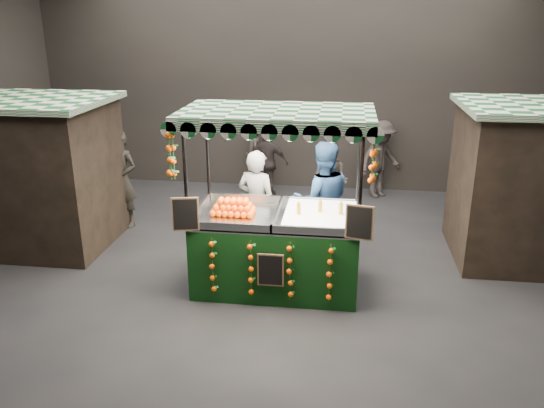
# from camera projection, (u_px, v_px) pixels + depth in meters

# --- Properties ---
(ground) EXTENTS (12.00, 12.00, 0.00)m
(ground) POSITION_uv_depth(u_px,v_px,m) (268.00, 281.00, 8.53)
(ground) COLOR black
(ground) RESTS_ON ground
(market_hall) EXTENTS (12.10, 10.10, 5.05)m
(market_hall) POSITION_uv_depth(u_px,v_px,m) (268.00, 57.00, 7.42)
(market_hall) COLOR black
(market_hall) RESTS_ON ground
(neighbour_stall_left) EXTENTS (3.00, 2.20, 2.60)m
(neighbour_stall_left) POSITION_uv_depth(u_px,v_px,m) (27.00, 172.00, 9.59)
(neighbour_stall_left) COLOR black
(neighbour_stall_left) RESTS_ON ground
(juice_stall) EXTENTS (2.78, 1.63, 2.69)m
(juice_stall) POSITION_uv_depth(u_px,v_px,m) (277.00, 236.00, 8.09)
(juice_stall) COLOR black
(juice_stall) RESTS_ON ground
(vendor_grey) EXTENTS (0.78, 0.62, 1.86)m
(vendor_grey) POSITION_uv_depth(u_px,v_px,m) (257.00, 205.00, 9.11)
(vendor_grey) COLOR gray
(vendor_grey) RESTS_ON ground
(vendor_blue) EXTENTS (1.12, 0.96, 2.02)m
(vendor_blue) POSITION_uv_depth(u_px,v_px,m) (322.00, 202.00, 9.03)
(vendor_blue) COLOR navy
(vendor_blue) RESTS_ON ground
(shopper_0) EXTENTS (0.75, 0.56, 1.87)m
(shopper_0) POSITION_uv_depth(u_px,v_px,m) (121.00, 180.00, 10.46)
(shopper_0) COLOR black
(shopper_0) RESTS_ON ground
(shopper_1) EXTENTS (0.95, 0.86, 1.59)m
(shopper_1) POSITION_uv_depth(u_px,v_px,m) (330.00, 182.00, 10.79)
(shopper_1) COLOR #2D2825
(shopper_1) RESTS_ON ground
(shopper_2) EXTENTS (0.96, 0.50, 1.57)m
(shopper_2) POSITION_uv_depth(u_px,v_px,m) (268.00, 162.00, 12.23)
(shopper_2) COLOR #2A2322
(shopper_2) RESTS_ON ground
(shopper_3) EXTENTS (1.26, 1.21, 1.72)m
(shopper_3) POSITION_uv_depth(u_px,v_px,m) (380.00, 159.00, 12.20)
(shopper_3) COLOR #2D2524
(shopper_3) RESTS_ON ground
(shopper_4) EXTENTS (1.10, 0.92, 1.92)m
(shopper_4) POSITION_uv_depth(u_px,v_px,m) (62.00, 171.00, 10.97)
(shopper_4) COLOR #2E2825
(shopper_4) RESTS_ON ground
(shopper_5) EXTENTS (1.45, 1.45, 1.67)m
(shopper_5) POSITION_uv_depth(u_px,v_px,m) (519.00, 181.00, 10.72)
(shopper_5) COLOR #2B2723
(shopper_5) RESTS_ON ground
(shopper_6) EXTENTS (0.53, 0.65, 1.54)m
(shopper_6) POSITION_uv_depth(u_px,v_px,m) (253.00, 158.00, 12.71)
(shopper_6) COLOR #2D2824
(shopper_6) RESTS_ON ground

